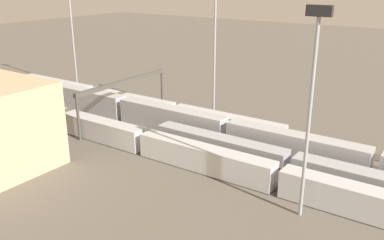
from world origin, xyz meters
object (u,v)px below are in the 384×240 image
Objects in this scene: train_on_track_1 at (129,104)px; light_mast_2 at (70,10)px; train_on_track_2 at (171,120)px; train_on_track_3 at (290,166)px; light_mast_1 at (312,88)px; signal_gantry at (124,87)px; train_on_track_4 at (204,158)px; light_mast_0 at (215,31)px.

train_on_track_1 is 2.21× the size of light_mast_2.
light_mast_2 is (40.81, -12.74, 17.47)m from train_on_track_2.
light_mast_1 is at bearing 119.22° from train_on_track_3.
train_on_track_3 is 38.00m from signal_gantry.
light_mast_2 reaches higher than train_on_track_4.
light_mast_1 is 1.02× the size of signal_gantry.
signal_gantry is (37.28, -5.00, 5.44)m from train_on_track_3.
train_on_track_3 is 12.83m from train_on_track_4.
train_on_track_2 is (-15.14, 5.00, 0.60)m from train_on_track_1.
train_on_track_3 is 1.67× the size of light_mast_0.
light_mast_0 reaches higher than train_on_track_3.
train_on_track_1 is at bearing -18.28° from train_on_track_2.
train_on_track_1 is 2.86× the size of signal_gantry.
light_mast_0 reaches higher than train_on_track_4.
light_mast_1 is at bearing 161.89° from signal_gantry.
light_mast_1 is (-28.72, 26.08, -1.59)m from light_mast_0.
train_on_track_3 is 0.39× the size of train_on_track_2.
light_mast_1 is (-30.56, 13.80, 13.72)m from train_on_track_2.
light_mast_1 is at bearing 167.20° from train_on_track_4.
train_on_track_2 is 3.71× the size of light_mast_2.
train_on_track_2 is 4.72× the size of light_mast_1.
light_mast_2 is (25.67, -7.74, 18.08)m from train_on_track_1.
light_mast_0 is 1.11× the size of light_mast_1.
train_on_track_1 is 51.45m from light_mast_1.
light_mast_1 is (-45.70, 18.80, 14.33)m from train_on_track_1.
train_on_track_2 is at bearing 161.72° from train_on_track_1.
train_on_track_3 is 0.66× the size of train_on_track_4.
train_on_track_2 is 1.68× the size of train_on_track_4.
light_mast_2 reaches higher than train_on_track_1.
light_mast_1 is at bearing 137.75° from light_mast_0.
train_on_track_1 and train_on_track_3 have the same top height.
light_mast_0 is at bearing -137.69° from signal_gantry.
light_mast_0 is at bearing -61.75° from train_on_track_4.
train_on_track_3 is at bearing 165.05° from light_mast_2.
train_on_track_1 is at bearing 163.22° from light_mast_2.
train_on_track_2 is 36.23m from light_mast_1.
train_on_track_4 is at bearing 157.40° from light_mast_2.
train_on_track_1 is at bearing -13.78° from train_on_track_3.
train_on_track_2 is 46.18m from light_mast_2.
light_mast_0 is at bearing -156.80° from train_on_track_1.
train_on_track_4 is 2.21× the size of light_mast_2.
train_on_track_3 is at bearing -60.78° from light_mast_1.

